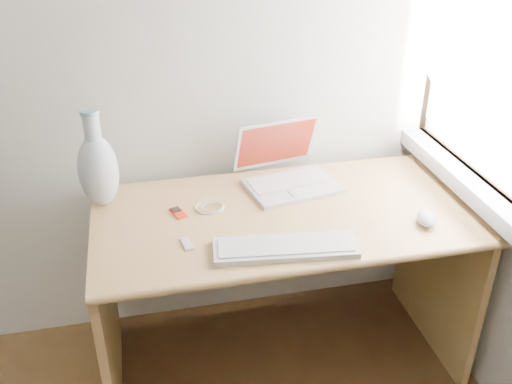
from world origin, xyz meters
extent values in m
cube|color=white|center=(1.75, 1.30, 1.32)|extent=(0.01, 0.90, 1.00)
cube|color=#939396|center=(1.69, 1.30, 0.79)|extent=(0.10, 0.96, 0.06)
cube|color=white|center=(1.67, 1.30, 1.35)|extent=(0.02, 0.84, 0.92)
cube|color=tan|center=(1.00, 1.35, 0.71)|extent=(1.37, 0.68, 0.03)
cube|color=tan|center=(0.34, 1.35, 0.35)|extent=(0.03, 0.64, 0.69)
cube|color=tan|center=(1.67, 1.35, 0.35)|extent=(0.03, 0.64, 0.69)
cube|color=tan|center=(1.00, 1.68, 0.47)|extent=(1.31, 0.03, 0.45)
cube|color=silver|center=(1.08, 1.51, 0.73)|extent=(0.38, 0.30, 0.02)
cube|color=white|center=(1.08, 1.51, 0.74)|extent=(0.33, 0.19, 0.00)
cube|color=silver|center=(1.08, 1.63, 0.85)|extent=(0.35, 0.15, 0.22)
cube|color=maroon|center=(1.08, 1.63, 0.85)|extent=(0.32, 0.13, 0.19)
cube|color=white|center=(0.95, 1.11, 0.73)|extent=(0.48, 0.20, 0.02)
cube|color=white|center=(0.95, 1.11, 0.74)|extent=(0.44, 0.16, 0.00)
ellipsoid|color=silver|center=(1.47, 1.17, 0.74)|extent=(0.10, 0.13, 0.04)
cube|color=red|center=(0.63, 1.42, 0.73)|extent=(0.06, 0.09, 0.01)
cube|color=black|center=(0.63, 1.42, 0.73)|extent=(0.04, 0.04, 0.00)
torus|color=white|center=(0.75, 1.43, 0.73)|extent=(0.12, 0.12, 0.01)
cube|color=white|center=(0.64, 1.21, 0.73)|extent=(0.04, 0.08, 0.01)
ellipsoid|color=silver|center=(0.36, 1.55, 0.86)|extent=(0.14, 0.14, 0.27)
cylinder|color=silver|center=(0.36, 1.55, 1.03)|extent=(0.06, 0.06, 0.11)
cylinder|color=#87B9D9|center=(0.36, 1.55, 1.09)|extent=(0.07, 0.07, 0.01)
camera|label=1|loc=(0.52, -0.36, 1.79)|focal=40.00mm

